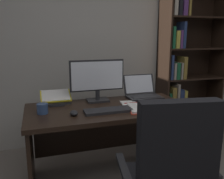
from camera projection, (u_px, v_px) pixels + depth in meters
name	position (u px, v px, depth m)	size (l,w,h in m)	color
wall_back	(103.00, 40.00, 3.08)	(4.83, 0.12, 2.64)	#B2ADA3
desk	(107.00, 124.00, 2.36)	(1.52, 0.73, 0.72)	black
bookshelf	(184.00, 68.00, 3.26)	(0.88, 0.33, 2.02)	black
monitor	(97.00, 80.00, 2.41)	(0.55, 0.16, 0.42)	#232326
laptop	(143.00, 93.00, 2.60)	(0.36, 0.31, 0.23)	#232326
keyboard	(108.00, 111.00, 2.10)	(0.42, 0.15, 0.02)	#232326
computer_mouse	(74.00, 113.00, 2.01)	(0.06, 0.10, 0.04)	#232326
reading_stand_with_book	(56.00, 97.00, 2.37)	(0.29, 0.26, 0.11)	#232326
open_binder	(156.00, 108.00, 2.19)	(0.57, 0.41, 0.02)	#DB422D
notepad	(129.00, 104.00, 2.34)	(0.15, 0.21, 0.01)	white
pen	(131.00, 103.00, 2.34)	(0.01, 0.01, 0.14)	maroon
coffee_mug	(42.00, 109.00, 2.05)	(0.09, 0.09, 0.09)	#334C7A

